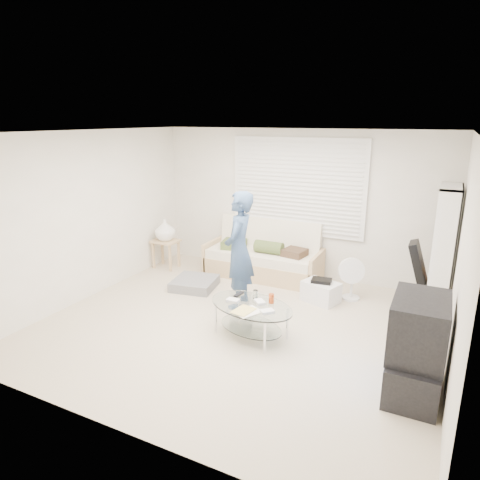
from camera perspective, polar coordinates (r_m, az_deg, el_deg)
The scene contains 13 objects.
ground at distance 5.81m, azimuth -0.19°, elevation -11.32°, with size 5.00×5.00×0.00m, color #C3B298.
room_shell at distance 5.69m, azimuth 1.96°, elevation 5.51°, with size 5.02×4.52×2.51m.
window_blinds at distance 7.28m, azimuth 7.59°, elevation 7.05°, with size 2.32×0.08×1.62m.
futon_sofa at distance 7.43m, azimuth 3.17°, elevation -2.45°, with size 1.99×0.80×0.97m.
grey_floor_pillow at distance 7.02m, azimuth -6.06°, elevation -5.76°, with size 0.66×0.66×0.15m, color slate.
side_table at distance 7.84m, azimuth -9.96°, elevation 1.05°, with size 0.46×0.37×0.91m.
bookshelf at distance 6.52m, azimuth 25.42°, elevation -1.30°, with size 0.28×0.76×1.80m.
guitar_case at distance 6.63m, azimuth 22.82°, elevation -4.93°, with size 0.42×0.37×0.97m.
floor_fan at distance 6.67m, azimuth 14.75°, elevation -4.55°, with size 0.41×0.28×0.66m.
storage_bin at distance 6.55m, azimuth 10.73°, elevation -6.73°, with size 0.60×0.50×0.36m.
tv_unit at distance 4.67m, azimuth 22.44°, elevation -13.08°, with size 0.52×0.93×1.01m.
coffee_table at distance 5.41m, azimuth 1.53°, elevation -9.41°, with size 1.29×1.00×0.55m.
standing_person at distance 6.06m, azimuth -0.14°, elevation -1.42°, with size 0.62×0.41×1.70m, color #2D4E6A.
Camera 1 is at (2.30, -4.62, 2.66)m, focal length 32.00 mm.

